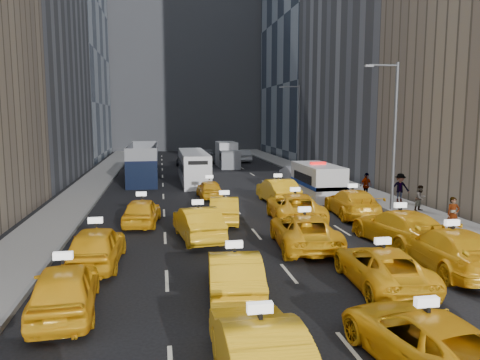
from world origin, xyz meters
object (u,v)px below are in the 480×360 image
object	(u,v)px
taxi_1	(260,353)
city_bus	(193,167)
double_decker	(144,163)
taxi_2	(424,339)
pedestrian_0	(453,214)
nypd_van	(318,181)
box_truck	(227,155)

from	to	relation	value
taxi_1	city_bus	bearing A→B (deg)	-91.96
double_decker	taxi_2	bearing A→B (deg)	-83.26
taxi_1	taxi_2	world-z (taller)	taxi_1
pedestrian_0	taxi_1	bearing A→B (deg)	-129.00
taxi_1	nypd_van	bearing A→B (deg)	-112.27
box_truck	pedestrian_0	bearing A→B (deg)	-84.94
box_truck	double_decker	bearing A→B (deg)	-137.86
box_truck	city_bus	bearing A→B (deg)	-117.63
city_bus	pedestrian_0	xyz separation A→B (m)	(11.36, -20.92, -0.34)
taxi_1	city_bus	size ratio (longest dim) A/B	0.45
city_bus	double_decker	bearing A→B (deg)	151.84
nypd_van	box_truck	xyz separation A→B (m)	(-3.51, 21.65, 0.24)
double_decker	box_truck	world-z (taller)	double_decker
taxi_1	taxi_2	distance (m)	3.97
double_decker	pedestrian_0	xyz separation A→B (m)	(15.77, -22.76, -0.61)
taxi_2	city_bus	bearing A→B (deg)	-91.22
taxi_2	city_bus	world-z (taller)	city_bus
city_bus	box_truck	size ratio (longest dim) A/B	1.66
taxi_2	double_decker	bearing A→B (deg)	-84.26
double_decker	city_bus	distance (m)	4.79
taxi_2	nypd_van	distance (m)	23.24
nypd_van	double_decker	distance (m)	17.02
nypd_van	city_bus	size ratio (longest dim) A/B	0.57
pedestrian_0	nypd_van	bearing A→B (deg)	112.96
pedestrian_0	taxi_2	bearing A→B (deg)	-118.43
taxi_1	double_decker	world-z (taller)	double_decker
nypd_van	pedestrian_0	distance (m)	11.85
double_decker	nypd_van	bearing A→B (deg)	-47.44
city_bus	pedestrian_0	size ratio (longest dim) A/B	6.22
double_decker	city_bus	xyz separation A→B (m)	(4.41, -1.85, -0.27)
nypd_van	city_bus	bearing A→B (deg)	134.63
taxi_1	pedestrian_0	xyz separation A→B (m)	(12.22, 11.41, 0.22)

